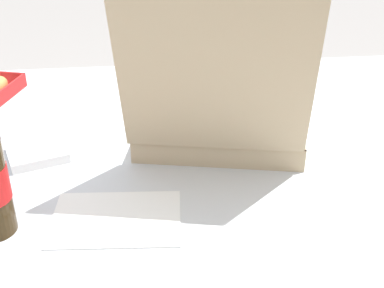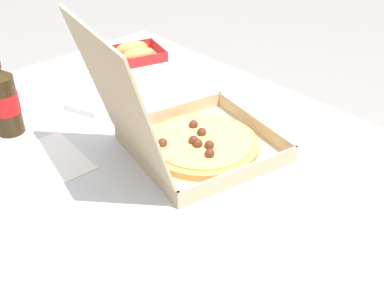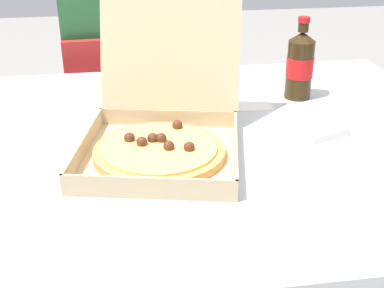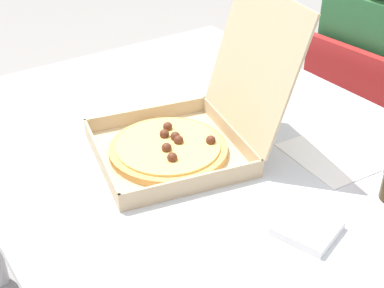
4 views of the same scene
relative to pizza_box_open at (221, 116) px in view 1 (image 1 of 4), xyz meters
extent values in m
cube|color=silver|center=(0.04, 0.06, -0.07)|extent=(1.45, 1.05, 0.03)
cylinder|color=#B7B7BC|center=(-0.61, -0.40, -0.44)|extent=(0.05, 0.05, 0.72)
cube|color=tan|center=(-0.01, -0.04, -0.05)|extent=(0.40, 0.40, 0.01)
cube|color=tan|center=(-0.04, -0.20, -0.03)|extent=(0.33, 0.08, 0.04)
cube|color=tan|center=(-0.17, 0.00, -0.03)|extent=(0.08, 0.33, 0.04)
cube|color=tan|center=(0.15, -0.07, -0.03)|extent=(0.08, 0.33, 0.04)
cube|color=tan|center=(0.03, 0.12, -0.03)|extent=(0.33, 0.08, 0.04)
cube|color=tan|center=(0.04, 0.17, 0.15)|extent=(0.35, 0.17, 0.32)
cylinder|color=tan|center=(-0.01, -0.04, -0.04)|extent=(0.28, 0.28, 0.02)
cylinder|color=#EAC666|center=(-0.01, -0.04, -0.02)|extent=(0.25, 0.25, 0.01)
sphere|color=#562819|center=(0.05, -0.07, -0.02)|extent=(0.02, 0.02, 0.02)
sphere|color=#562819|center=(-0.07, 0.00, -0.02)|extent=(0.02, 0.02, 0.02)
sphere|color=#562819|center=(-0.04, -0.03, -0.02)|extent=(0.02, 0.02, 0.02)
sphere|color=#562819|center=(0.01, -0.06, -0.02)|extent=(0.02, 0.02, 0.02)
sphere|color=#562819|center=(0.00, -0.01, -0.02)|extent=(0.02, 0.02, 0.02)
sphere|color=#562819|center=(0.04, 0.05, -0.02)|extent=(0.02, 0.02, 0.02)
sphere|color=#562819|center=(-0.02, -0.01, -0.02)|extent=(0.02, 0.02, 0.02)
cube|color=red|center=(0.49, -0.24, -0.03)|extent=(0.06, 0.18, 0.03)
cube|color=white|center=(0.22, 0.27, -0.05)|extent=(0.22, 0.17, 0.00)
cube|color=white|center=(0.38, 0.04, -0.04)|extent=(0.14, 0.14, 0.02)
camera|label=1|loc=(0.17, 0.95, 0.46)|focal=48.00mm
camera|label=2|loc=(-0.70, 0.66, 0.62)|focal=43.59mm
camera|label=3|loc=(-0.09, -1.02, 0.46)|focal=48.02mm
camera|label=4|loc=(0.88, -0.58, 0.64)|focal=48.32mm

